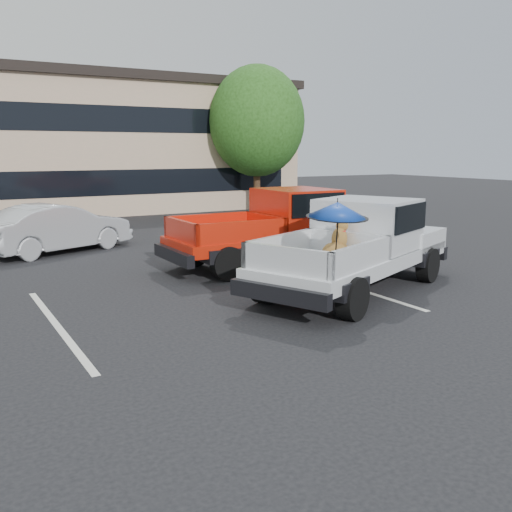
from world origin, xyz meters
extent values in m
plane|color=black|center=(0.00, 0.00, 0.00)|extent=(90.00, 90.00, 0.00)
cube|color=silver|center=(-3.00, 2.00, 0.00)|extent=(0.12, 5.00, 0.01)
cube|color=silver|center=(3.00, 2.00, 0.00)|extent=(0.12, 5.00, 0.01)
cube|color=tan|center=(2.00, 21.00, 3.00)|extent=(20.00, 8.00, 6.00)
cube|color=black|center=(2.00, 21.00, 6.10)|extent=(20.40, 8.40, 0.40)
cube|color=black|center=(2.00, 17.02, 1.50)|extent=(18.00, 0.08, 1.10)
cube|color=black|center=(2.00, 17.02, 4.20)|extent=(18.00, 0.08, 1.10)
cylinder|color=#332114|center=(9.00, 16.00, 1.36)|extent=(0.32, 0.32, 2.73)
ellipsoid|color=#1F4313|center=(9.00, 16.00, 4.22)|extent=(4.46, 4.46, 5.13)
cylinder|color=#332114|center=(6.00, 24.00, 1.43)|extent=(0.32, 0.32, 2.86)
ellipsoid|color=#1F4313|center=(6.00, 24.00, 4.42)|extent=(4.68, 4.68, 5.38)
cylinder|color=black|center=(1.48, -0.20, 0.38)|extent=(0.81, 0.56, 0.76)
cylinder|color=black|center=(0.76, 1.49, 0.38)|extent=(0.81, 0.56, 0.76)
cylinder|color=black|center=(4.79, 1.22, 0.38)|extent=(0.81, 0.56, 0.76)
cylinder|color=black|center=(4.06, 2.91, 0.38)|extent=(0.81, 0.56, 0.76)
cube|color=silver|center=(2.82, 1.38, 0.67)|extent=(5.71, 3.89, 0.28)
cube|color=silver|center=(4.66, 2.17, 0.88)|extent=(2.14, 2.36, 0.46)
cube|color=black|center=(5.34, 2.46, 0.50)|extent=(0.96, 1.88, 0.30)
cube|color=black|center=(0.29, 0.29, 0.50)|extent=(0.94, 1.87, 0.28)
cube|color=silver|center=(3.32, 1.59, 1.35)|extent=(2.24, 2.34, 1.05)
cube|color=black|center=(3.32, 1.59, 1.55)|extent=(2.14, 2.37, 0.55)
cube|color=black|center=(1.49, 0.80, 0.73)|extent=(2.84, 2.60, 0.10)
cube|color=silver|center=(1.14, 1.60, 1.03)|extent=(2.15, 1.00, 0.50)
cube|color=silver|center=(1.83, 0.00, 1.03)|extent=(2.15, 1.00, 0.50)
cube|color=silver|center=(0.48, 0.37, 1.03)|extent=(0.82, 1.73, 0.50)
cube|color=silver|center=(2.50, 1.24, 1.03)|extent=(0.82, 1.73, 0.50)
ellipsoid|color=brown|center=(2.10, 1.13, 0.95)|extent=(0.64, 0.59, 0.34)
cylinder|color=brown|center=(2.39, 1.16, 0.91)|extent=(0.07, 0.07, 0.26)
cylinder|color=brown|center=(2.32, 1.31, 0.91)|extent=(0.07, 0.07, 0.26)
ellipsoid|color=brown|center=(2.27, 1.20, 1.16)|extent=(0.41, 0.39, 0.46)
cylinder|color=red|center=(2.29, 1.21, 1.31)|extent=(0.22, 0.22, 0.04)
sphere|color=brown|center=(2.36, 1.24, 1.42)|extent=(0.24, 0.24, 0.24)
cone|color=black|center=(2.49, 1.29, 1.40)|extent=(0.20, 0.17, 0.12)
cone|color=black|center=(2.36, 1.17, 1.55)|extent=(0.09, 0.09, 0.13)
cone|color=black|center=(2.31, 1.29, 1.55)|extent=(0.09, 0.09, 0.13)
cylinder|color=brown|center=(1.93, 1.05, 0.84)|extent=(0.30, 0.05, 0.10)
cylinder|color=black|center=(1.54, 0.36, 1.31)|extent=(0.02, 0.10, 1.05)
cone|color=#123AA5|center=(1.54, 0.36, 1.85)|extent=(1.10, 1.12, 0.36)
cylinder|color=black|center=(1.54, 0.36, 2.01)|extent=(0.02, 0.02, 0.10)
cylinder|color=black|center=(1.54, 0.36, 1.72)|extent=(1.10, 1.10, 0.09)
cylinder|color=black|center=(1.01, 3.56, 0.39)|extent=(0.78, 0.29, 0.78)
cylinder|color=black|center=(1.02, 5.44, 0.39)|extent=(0.78, 0.29, 0.78)
cylinder|color=black|center=(4.70, 3.56, 0.39)|extent=(0.78, 0.29, 0.78)
cylinder|color=black|center=(4.70, 5.44, 0.39)|extent=(0.78, 0.29, 0.78)
cube|color=red|center=(2.91, 4.50, 0.69)|extent=(5.51, 1.97, 0.29)
cube|color=red|center=(4.95, 4.50, 0.90)|extent=(1.54, 1.96, 0.47)
cube|color=black|center=(5.72, 4.50, 0.51)|extent=(0.21, 2.01, 0.31)
cube|color=black|center=(0.09, 4.50, 0.51)|extent=(0.18, 2.01, 0.29)
cube|color=red|center=(3.47, 4.50, 1.38)|extent=(1.69, 1.88, 1.07)
cube|color=black|center=(3.47, 4.50, 1.59)|extent=(1.54, 1.99, 0.56)
cube|color=black|center=(1.42, 4.50, 0.75)|extent=(2.35, 1.88, 0.10)
cube|color=red|center=(1.42, 5.39, 1.05)|extent=(2.35, 0.10, 0.51)
cube|color=red|center=(1.42, 3.61, 1.05)|extent=(2.35, 0.10, 0.51)
cube|color=red|center=(0.30, 4.50, 1.05)|extent=(0.10, 1.88, 0.51)
cube|color=red|center=(2.55, 4.50, 1.05)|extent=(0.10, 1.88, 0.51)
imported|color=#B2B5BA|center=(-1.52, 9.24, 0.70)|extent=(4.47, 2.93, 1.39)
camera|label=1|loc=(-4.70, -7.56, 2.88)|focal=40.00mm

